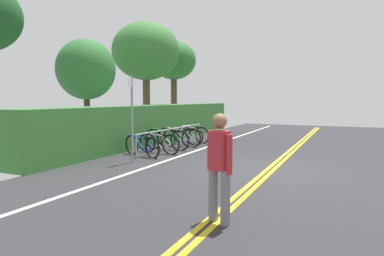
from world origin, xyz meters
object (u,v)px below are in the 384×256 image
at_px(bicycle_4, 183,137).
at_px(tree_extra, 174,61).
at_px(sign_post_near, 132,111).
at_px(bike_rack, 173,133).
at_px(bicycle_0, 142,146).
at_px(bicycle_5, 193,134).
at_px(pedestrian, 219,161).
at_px(tree_far_right, 146,52).
at_px(bicycle_2, 167,139).
at_px(bicycle_1, 159,143).
at_px(bicycle_3, 179,137).
at_px(tree_mid, 86,70).

xyz_separation_m(bicycle_4, tree_extra, (5.39, 3.25, 3.58)).
xyz_separation_m(bicycle_4, sign_post_near, (-3.91, -0.37, 1.12)).
relative_size(bike_rack, sign_post_near, 1.97).
xyz_separation_m(bicycle_0, bicycle_5, (3.71, -0.04, 0.01)).
xyz_separation_m(bike_rack, bicycle_4, (1.04, 0.13, -0.24)).
height_order(pedestrian, tree_far_right, tree_far_right).
distance_m(sign_post_near, tree_extra, 10.28).
relative_size(bicycle_5, sign_post_near, 0.67).
bearing_deg(tree_extra, bicycle_5, -144.20).
relative_size(bicycle_2, bicycle_4, 1.12).
relative_size(bicycle_1, bicycle_4, 1.01).
distance_m(bicycle_3, tree_extra, 7.78).
distance_m(bicycle_3, bicycle_4, 0.67).
distance_m(bicycle_2, tree_extra, 8.32).
bearing_deg(bicycle_4, bicycle_0, -179.56).
distance_m(tree_mid, tree_far_right, 3.84).
bearing_deg(tree_far_right, sign_post_near, -150.67).
relative_size(bicycle_2, sign_post_near, 0.76).
bearing_deg(bicycle_5, tree_extra, 35.80).
bearing_deg(bicycle_0, bicycle_2, -0.85).
distance_m(bicycle_0, tree_far_right, 7.12).
height_order(bike_rack, tree_extra, tree_extra).
bearing_deg(tree_mid, bicycle_5, -59.13).
bearing_deg(sign_post_near, pedestrian, -131.26).
height_order(bicycle_3, bicycle_5, bicycle_3).
relative_size(bicycle_5, tree_far_right, 0.30).
height_order(bicycle_2, bicycle_4, bicycle_2).
height_order(bicycle_5, tree_mid, tree_mid).
relative_size(bicycle_2, tree_mid, 0.44).
relative_size(bike_rack, tree_extra, 0.94).
bearing_deg(tree_mid, bicycle_1, -102.93).
bearing_deg(sign_post_near, tree_far_right, 29.33).
bearing_deg(sign_post_near, bicycle_1, 4.99).
xyz_separation_m(bicycle_3, bicycle_4, (0.65, 0.15, -0.04)).
bearing_deg(bicycle_0, bicycle_3, -3.30).
xyz_separation_m(bicycle_2, sign_post_near, (-2.52, -0.33, 1.08)).
height_order(bicycle_3, tree_extra, tree_extra).
xyz_separation_m(bicycle_3, sign_post_near, (-3.26, -0.22, 1.08)).
bearing_deg(bicycle_4, tree_far_right, 53.68).
xyz_separation_m(bike_rack, bicycle_3, (0.39, -0.02, -0.20)).
distance_m(bicycle_4, pedestrian, 8.40).
height_order(bike_rack, tree_far_right, tree_far_right).
xyz_separation_m(bicycle_2, bicycle_3, (0.73, -0.11, -0.00)).
bearing_deg(bicycle_5, bicycle_3, -176.37).
height_order(bicycle_3, sign_post_near, sign_post_near).
distance_m(bicycle_5, tree_far_right, 5.09).
distance_m(pedestrian, tree_extra, 14.98).
bearing_deg(bicycle_2, bicycle_1, -167.90).
distance_m(bicycle_0, tree_mid, 4.67).
xyz_separation_m(bicycle_5, tree_extra, (4.59, 3.31, 3.56)).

